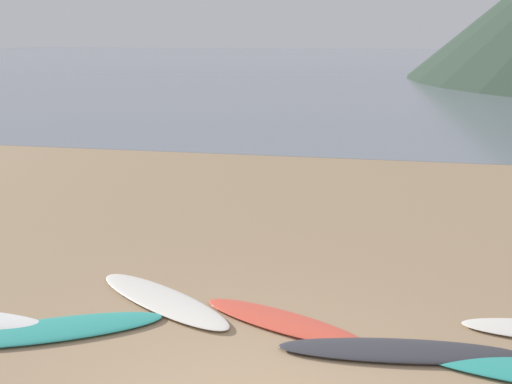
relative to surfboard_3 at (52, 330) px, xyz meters
name	(u,v)px	position (x,y,z in m)	size (l,w,h in m)	color
ground_plane	(322,169)	(2.45, 8.55, -0.14)	(120.00, 120.00, 0.20)	#997C5B
ocean_water	(351,62)	(2.45, 59.43, -0.04)	(140.00, 100.00, 0.01)	slate
surfboard_3	(52,330)	(0.00, 0.00, 0.00)	(2.43, 0.55, 0.07)	teal
surfboard_4	(162,300)	(0.97, 0.89, 0.00)	(2.22, 0.55, 0.08)	silver
surfboard_5	(282,321)	(2.50, 0.64, 0.00)	(2.03, 0.47, 0.07)	#D84C38
surfboard_6	(399,351)	(3.78, 0.25, 0.01)	(2.51, 0.46, 0.08)	#333338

